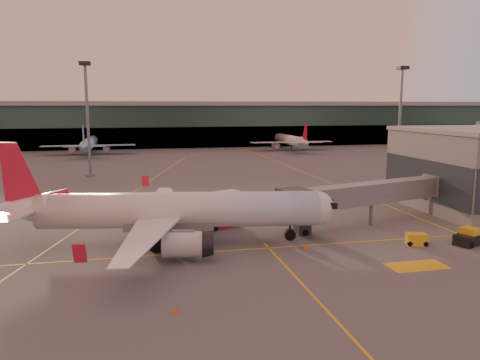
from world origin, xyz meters
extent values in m
plane|color=#4C4F54|center=(0.00, 0.00, 0.00)|extent=(600.00, 600.00, 0.00)
cube|color=gold|center=(0.00, 5.00, 0.01)|extent=(80.00, 0.25, 0.01)
cube|color=gold|center=(-10.00, 45.00, 0.01)|extent=(31.30, 115.98, 0.01)
cube|color=gold|center=(30.00, 70.00, 0.01)|extent=(0.25, 160.00, 0.01)
cube|color=gold|center=(5.00, -8.00, 0.01)|extent=(0.25, 30.00, 0.01)
cube|color=gold|center=(18.00, -4.00, 0.01)|extent=(6.00, 3.00, 0.01)
cube|color=#19382D|center=(0.00, 142.00, 8.00)|extent=(400.00, 18.00, 16.00)
cube|color=gray|center=(0.00, 142.00, 16.80)|extent=(400.00, 20.00, 1.60)
cube|color=black|center=(0.00, 133.50, 4.00)|extent=(400.00, 1.00, 8.00)
cube|color=slate|center=(42.00, 18.00, 6.00)|extent=(18.00, 22.00, 12.00)
cube|color=#2D3D47|center=(33.05, 18.00, 5.00)|extent=(0.30, 21.60, 6.00)
cube|color=gray|center=(42.00, 18.00, 12.30)|extent=(18.40, 22.40, 0.60)
cylinder|color=slate|center=(-20.00, 66.00, 12.50)|extent=(0.70, 0.70, 25.00)
cube|color=black|center=(-20.00, 66.00, 25.20)|extent=(2.40, 2.40, 0.80)
cube|color=slate|center=(-20.00, 66.00, 0.25)|extent=(1.60, 1.60, 0.50)
cylinder|color=slate|center=(55.00, 62.00, 12.50)|extent=(0.70, 0.70, 25.00)
cube|color=black|center=(55.00, 62.00, 25.20)|extent=(2.40, 2.40, 0.80)
cube|color=slate|center=(55.00, 62.00, 0.25)|extent=(1.60, 1.60, 0.50)
cylinder|color=silver|center=(-4.69, 8.72, 4.12)|extent=(32.34, 9.18, 4.12)
sphere|color=silver|center=(11.15, 6.17, 4.12)|extent=(4.04, 4.04, 4.04)
cube|color=black|center=(12.31, 5.98, 4.63)|extent=(2.26, 2.94, 0.72)
cone|color=silver|center=(-22.46, 11.59, 4.43)|extent=(7.58, 4.99, 3.91)
cube|color=silver|center=(-22.64, 8.05, 4.53)|extent=(5.14, 7.34, 0.21)
cylinder|color=silver|center=(-4.92, 2.42, 1.85)|extent=(4.68, 3.33, 2.68)
cylinder|color=black|center=(-7.44, 6.46, 0.93)|extent=(2.06, 1.72, 1.85)
cylinder|color=black|center=(-7.44, 6.46, 1.49)|extent=(0.37, 0.37, 1.13)
cube|color=silver|center=(-21.52, 15.01, 4.53)|extent=(3.46, 6.72, 0.21)
cylinder|color=silver|center=(-2.92, 14.78, 1.85)|extent=(4.68, 3.33, 2.68)
cylinder|color=black|center=(-6.58, 11.74, 0.93)|extent=(2.06, 1.72, 1.85)
cylinder|color=black|center=(-6.58, 11.74, 1.49)|extent=(0.37, 0.37, 1.13)
cube|color=slate|center=(-5.85, 8.91, 2.78)|extent=(10.57, 4.88, 1.65)
cylinder|color=black|center=(8.06, 6.67, 0.93)|extent=(1.41, 1.02, 1.30)
cube|color=slate|center=(21.43, 12.31, 4.42)|extent=(25.88, 9.87, 2.70)
cube|color=#2D3035|center=(9.35, 9.23, 4.42)|extent=(4.22, 4.22, 3.00)
cube|color=#2D3035|center=(10.85, 10.13, 1.20)|extent=(1.60, 2.40, 2.40)
cylinder|color=black|center=(10.85, 9.03, 0.40)|extent=(0.80, 0.40, 0.80)
cylinder|color=black|center=(10.85, 11.23, 0.40)|extent=(0.80, 0.40, 0.80)
cylinder|color=slate|center=(21.43, 12.31, 1.56)|extent=(0.50, 0.50, 3.12)
cylinder|color=slate|center=(34.00, 16.00, 4.42)|extent=(4.40, 4.40, 3.00)
cylinder|color=slate|center=(34.00, 16.00, 1.56)|extent=(2.40, 2.40, 3.12)
cube|color=#B31C19|center=(1.40, 15.44, 0.78)|extent=(4.04, 3.62, 1.56)
cube|color=silver|center=(1.11, 15.31, 3.22)|extent=(6.55, 4.81, 2.90)
cylinder|color=black|center=(0.20, 13.54, 0.47)|extent=(1.00, 0.71, 0.93)
cylinder|color=black|center=(3.61, 15.06, 0.47)|extent=(1.00, 0.71, 0.93)
cube|color=gold|center=(22.15, 2.59, 0.68)|extent=(2.53, 1.91, 1.35)
cylinder|color=black|center=(21.13, 2.29, 0.28)|extent=(0.62, 0.42, 0.56)
cylinder|color=black|center=(22.87, 1.80, 0.28)|extent=(0.62, 0.42, 0.56)
cube|color=black|center=(28.33, 1.42, 0.63)|extent=(4.36, 3.41, 1.25)
cube|color=gold|center=(28.33, 1.42, 1.48)|extent=(2.18, 2.30, 1.02)
cylinder|color=black|center=(27.43, 0.05, 0.40)|extent=(0.87, 0.63, 0.80)
cone|color=#EF4F0C|center=(13.37, 7.13, 0.31)|extent=(0.49, 0.49, 0.62)
cube|color=#EF4F0C|center=(13.37, 7.13, 0.02)|extent=(0.42, 0.42, 0.03)
cone|color=#EF4F0C|center=(-6.73, -9.59, 0.29)|extent=(0.46, 0.46, 0.59)
cube|color=#EF4F0C|center=(-6.73, -9.59, 0.02)|extent=(0.40, 0.40, 0.03)
cone|color=#EF4F0C|center=(8.99, 3.78, 0.30)|extent=(0.47, 0.47, 0.60)
cube|color=#EF4F0C|center=(8.99, 3.78, 0.02)|extent=(0.41, 0.41, 0.03)
camera|label=1|loc=(-9.15, -44.40, 16.05)|focal=35.00mm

